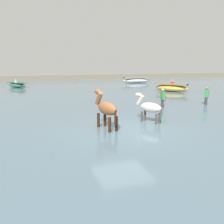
{
  "coord_description": "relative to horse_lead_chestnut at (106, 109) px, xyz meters",
  "views": [
    {
      "loc": [
        -3.89,
        -9.84,
        3.31
      ],
      "look_at": [
        0.05,
        1.62,
        0.83
      ],
      "focal_mm": 38.62,
      "sensor_mm": 36.0,
      "label": 1
    }
  ],
  "objects": [
    {
      "name": "far_shoreline",
      "position": [
        0.65,
        34.61,
        -0.65
      ],
      "size": [
        80.0,
        2.4,
        1.16
      ],
      "primitive_type": "cube",
      "color": "gray",
      "rests_on": "ground"
    },
    {
      "name": "water_surface",
      "position": [
        0.65,
        9.59,
        -1.07
      ],
      "size": [
        90.0,
        90.0,
        0.33
      ],
      "primitive_type": "cube",
      "color": "slate",
      "rests_on": "ground"
    },
    {
      "name": "horse_trailing_pinto",
      "position": [
        2.46,
        0.48,
        -0.18
      ],
      "size": [
        1.04,
        1.57,
        1.78
      ],
      "color": "beige",
      "rests_on": "ground"
    },
    {
      "name": "boat_distant_west",
      "position": [
        -4.68,
        21.68,
        -0.61
      ],
      "size": [
        2.61,
        3.1,
        1.06
      ],
      "color": "#337556",
      "rests_on": "water_surface"
    },
    {
      "name": "person_spectator_far",
      "position": [
        8.78,
        3.82,
        -0.37
      ],
      "size": [
        0.36,
        0.37,
        1.63
      ],
      "color": "#383842",
      "rests_on": "ground"
    },
    {
      "name": "ground_plane",
      "position": [
        0.65,
        -0.41,
        -1.24
      ],
      "size": [
        120.0,
        120.0,
        0.0
      ],
      "primitive_type": "plane",
      "color": "gray"
    },
    {
      "name": "boat_far_inshore",
      "position": [
        12.15,
        23.19,
        -0.54
      ],
      "size": [
        4.23,
        1.36,
        0.88
      ],
      "color": "silver",
      "rests_on": "water_surface"
    },
    {
      "name": "boat_mid_outer",
      "position": [
        11.02,
        11.83,
        -0.53
      ],
      "size": [
        3.12,
        3.61,
        1.22
      ],
      "color": "gold",
      "rests_on": "water_surface"
    },
    {
      "name": "horse_lead_chestnut",
      "position": [
        0.0,
        0.0,
        0.0
      ],
      "size": [
        0.81,
        1.93,
        2.09
      ],
      "color": "brown",
      "rests_on": "ground"
    },
    {
      "name": "channel_buoy",
      "position": [
        7.56,
        7.56,
        -0.71
      ],
      "size": [
        0.39,
        0.39,
        0.91
      ],
      "color": "#E54C1E",
      "rests_on": "water_surface"
    },
    {
      "name": "person_onlooker_left",
      "position": [
        5.21,
        3.84,
        -0.37
      ],
      "size": [
        0.22,
        0.33,
        1.63
      ],
      "color": "#383842",
      "rests_on": "ground"
    }
  ]
}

